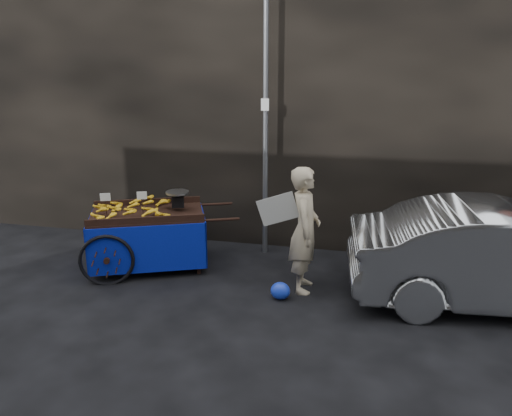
% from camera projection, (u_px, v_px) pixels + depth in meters
% --- Properties ---
extents(ground, '(80.00, 80.00, 0.00)m').
position_uv_depth(ground, '(225.00, 282.00, 7.12)').
color(ground, black).
rests_on(ground, ground).
extents(building_wall, '(13.50, 2.00, 5.00)m').
position_uv_depth(building_wall, '(286.00, 92.00, 8.75)').
color(building_wall, black).
rests_on(building_wall, ground).
extents(street_pole, '(0.12, 0.10, 4.00)m').
position_uv_depth(street_pole, '(266.00, 130.00, 7.69)').
color(street_pole, slate).
rests_on(street_pole, ground).
extents(banana_cart, '(2.50, 1.83, 1.24)m').
position_uv_depth(banana_cart, '(144.00, 219.00, 7.46)').
color(banana_cart, black).
rests_on(banana_cart, ground).
extents(vendor, '(0.88, 0.66, 1.73)m').
position_uv_depth(vendor, '(305.00, 230.00, 6.68)').
color(vendor, '#BBAA8B').
rests_on(vendor, ground).
extents(plastic_bag, '(0.26, 0.21, 0.24)m').
position_uv_depth(plastic_bag, '(280.00, 291.00, 6.60)').
color(plastic_bag, blue).
rests_on(plastic_bag, ground).
extents(parked_car, '(4.13, 1.80, 1.32)m').
position_uv_depth(parked_car, '(511.00, 257.00, 6.29)').
color(parked_car, silver).
rests_on(parked_car, ground).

